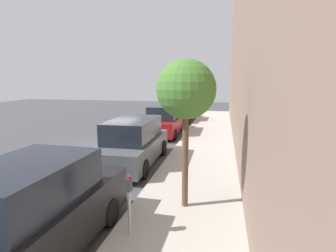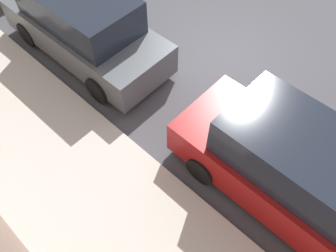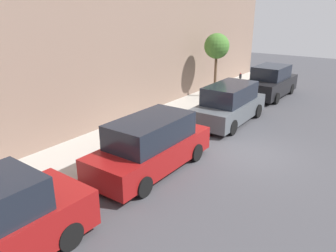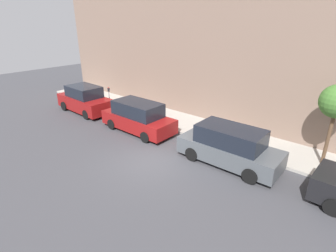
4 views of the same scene
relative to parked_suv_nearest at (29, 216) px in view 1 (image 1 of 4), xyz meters
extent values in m
plane|color=#424247|center=(-2.32, 9.16, -0.93)|extent=(60.00, 60.00, 0.00)
cube|color=#B2ADA3|center=(2.65, 9.16, -0.86)|extent=(2.95, 32.00, 0.15)
cube|color=#846B5B|center=(5.13, 9.16, 4.56)|extent=(2.00, 32.00, 10.99)
cube|color=black|center=(0.00, 0.00, -0.23)|extent=(2.07, 4.84, 0.96)
cube|color=black|center=(0.00, 0.00, 0.65)|extent=(1.78, 2.64, 0.80)
cylinder|color=black|center=(-0.93, 1.49, -0.59)|extent=(0.22, 0.68, 0.68)
cylinder|color=black|center=(0.93, 1.49, -0.59)|extent=(0.22, 0.68, 0.68)
cube|color=#4C5156|center=(-0.08, 6.13, -0.29)|extent=(1.97, 4.93, 0.84)
cube|color=black|center=(-0.08, 6.13, 0.55)|extent=(1.72, 3.12, 0.84)
cylinder|color=black|center=(-0.98, 7.65, -0.58)|extent=(0.22, 0.70, 0.70)
cylinder|color=black|center=(0.82, 7.65, -0.58)|extent=(0.22, 0.70, 0.70)
cylinder|color=black|center=(-0.98, 4.61, -0.58)|extent=(0.22, 0.70, 0.70)
cylinder|color=black|center=(0.82, 4.61, -0.58)|extent=(0.22, 0.70, 0.70)
cube|color=maroon|center=(-0.14, 12.40, -0.29)|extent=(1.92, 4.91, 0.84)
cube|color=black|center=(-0.14, 12.40, 0.55)|extent=(1.68, 3.11, 0.84)
cylinder|color=black|center=(-1.04, 13.92, -0.60)|extent=(0.22, 0.66, 0.66)
cylinder|color=black|center=(0.76, 13.92, -0.60)|extent=(0.22, 0.66, 0.66)
cylinder|color=black|center=(-1.04, 10.88, -0.60)|extent=(0.22, 0.66, 0.66)
cylinder|color=black|center=(0.76, 10.88, -0.60)|extent=(0.22, 0.66, 0.66)
cube|color=maroon|center=(-0.15, 18.17, -0.23)|extent=(2.09, 4.85, 0.96)
cube|color=black|center=(-0.15, 18.17, 0.65)|extent=(1.79, 2.64, 0.80)
cylinder|color=black|center=(-1.08, 19.66, -0.58)|extent=(0.22, 0.70, 0.70)
cylinder|color=black|center=(0.78, 19.66, -0.58)|extent=(0.22, 0.70, 0.70)
cylinder|color=black|center=(-1.08, 16.68, -0.58)|extent=(0.22, 0.70, 0.70)
cylinder|color=black|center=(0.78, 16.68, -0.58)|extent=(0.22, 0.70, 0.70)
cylinder|color=#ADADB2|center=(1.63, 1.00, -0.28)|extent=(0.07, 0.07, 1.01)
cube|color=#2D2D33|center=(1.63, 1.00, 0.37)|extent=(0.11, 0.15, 0.28)
cube|color=red|center=(1.63, 1.00, 0.53)|extent=(0.04, 0.09, 0.05)
cylinder|color=#ADADB2|center=(1.63, 17.55, -0.19)|extent=(0.07, 0.07, 1.18)
cube|color=#2D2D33|center=(1.63, 17.55, 0.53)|extent=(0.11, 0.15, 0.28)
cube|color=red|center=(1.63, 17.55, 0.70)|extent=(0.04, 0.09, 0.05)
cylinder|color=brown|center=(2.60, 2.57, 0.56)|extent=(0.16, 0.16, 2.68)
sphere|color=#42752D|center=(2.60, 2.57, 2.31)|extent=(1.50, 1.50, 1.50)
camera|label=1|loc=(3.53, -3.95, 2.53)|focal=28.00mm
camera|label=2|loc=(3.53, 12.52, 5.43)|focal=35.00mm
camera|label=3|loc=(-6.64, 20.48, 4.41)|focal=35.00mm
camera|label=4|loc=(-10.51, 1.08, 5.64)|focal=28.00mm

